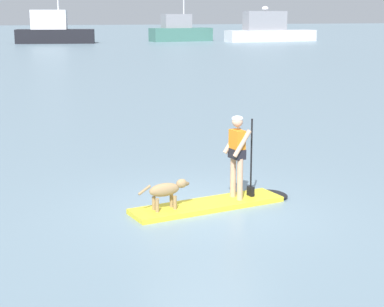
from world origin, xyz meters
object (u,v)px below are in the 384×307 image
(person_paddler, at_px, (238,151))
(dog, at_px, (167,190))
(moored_boat_center, at_px, (269,30))
(moored_boat_outer, at_px, (180,31))
(moored_boat_far_starboard, at_px, (53,31))
(paddleboard, at_px, (217,203))

(person_paddler, height_order, dog, person_paddler)
(person_paddler, distance_m, moored_boat_center, 75.83)
(moored_boat_outer, relative_size, moored_boat_center, 0.83)
(moored_boat_far_starboard, height_order, moored_boat_outer, moored_boat_outer)
(paddleboard, relative_size, person_paddler, 2.07)
(person_paddler, xyz_separation_m, moored_boat_outer, (21.21, 73.21, 0.32))
(person_paddler, relative_size, moored_boat_outer, 0.16)
(paddleboard, height_order, person_paddler, person_paddler)
(dog, distance_m, moored_boat_far_starboard, 72.79)
(paddleboard, bearing_deg, person_paddler, 10.05)
(paddleboard, xyz_separation_m, moored_boat_outer, (21.67, 73.29, 1.36))
(dog, bearing_deg, moored_boat_outer, 72.77)
(dog, height_order, moored_boat_center, moored_boat_center)
(person_paddler, height_order, moored_boat_center, moored_boat_center)
(moored_boat_outer, bearing_deg, moored_boat_center, -22.60)
(paddleboard, height_order, moored_boat_far_starboard, moored_boat_far_starboard)
(moored_boat_center, bearing_deg, paddleboard, -115.68)
(paddleboard, bearing_deg, moored_boat_outer, 73.53)
(paddleboard, xyz_separation_m, moored_boat_center, (32.98, 68.58, 1.47))
(paddleboard, xyz_separation_m, dog, (-1.12, -0.20, 0.43))
(moored_boat_far_starboard, distance_m, moored_boat_outer, 17.31)
(paddleboard, relative_size, moored_boat_far_starboard, 0.33)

